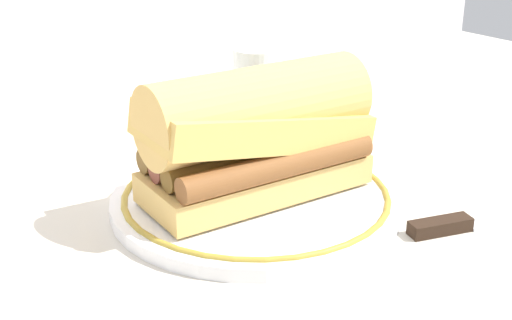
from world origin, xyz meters
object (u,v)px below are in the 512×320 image
at_px(plate, 256,198).
at_px(butter_knife, 475,222).
at_px(sausage_sandwich, 256,132).
at_px(drinking_glass, 257,91).

xyz_separation_m(plate, butter_knife, (0.13, -0.14, -0.00)).
xyz_separation_m(sausage_sandwich, drinking_glass, (0.14, 0.18, -0.03)).
bearing_deg(drinking_glass, butter_knife, -92.05).
distance_m(sausage_sandwich, drinking_glass, 0.23).
distance_m(plate, sausage_sandwich, 0.06).
relative_size(plate, drinking_glass, 2.84).
distance_m(plate, butter_knife, 0.19).
height_order(sausage_sandwich, drinking_glass, sausage_sandwich).
bearing_deg(sausage_sandwich, drinking_glass, 56.51).
height_order(sausage_sandwich, butter_knife, sausage_sandwich).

